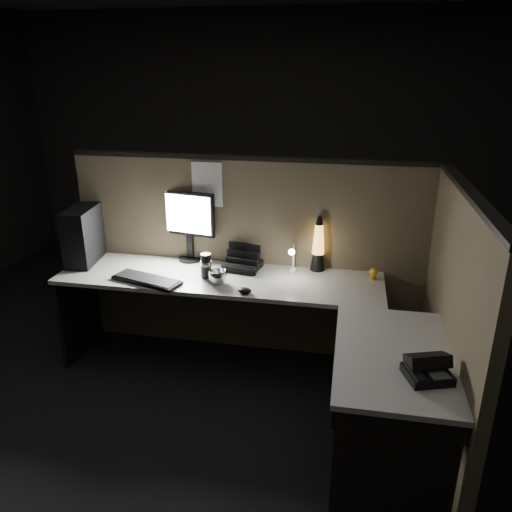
% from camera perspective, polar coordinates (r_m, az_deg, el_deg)
% --- Properties ---
extents(floor, '(6.00, 6.00, 0.00)m').
position_cam_1_polar(floor, '(3.39, -4.07, -18.00)').
color(floor, black).
rests_on(floor, ground).
extents(room_shell, '(6.00, 6.00, 6.00)m').
position_cam_1_polar(room_shell, '(2.69, -4.96, 10.00)').
color(room_shell, silver).
rests_on(room_shell, ground).
extents(partition_back, '(2.66, 0.06, 1.50)m').
position_cam_1_polar(partition_back, '(3.80, -0.79, -0.31)').
color(partition_back, brown).
rests_on(partition_back, ground).
extents(partition_right, '(0.06, 1.66, 1.50)m').
position_cam_1_polar(partition_right, '(3.04, 21.35, -7.59)').
color(partition_right, brown).
rests_on(partition_right, ground).
extents(desk, '(2.60, 1.60, 0.73)m').
position_cam_1_polar(desk, '(3.24, -0.08, -7.60)').
color(desk, '#A7A49E').
rests_on(desk, ground).
extents(pc_tower, '(0.23, 0.42, 0.42)m').
position_cam_1_polar(pc_tower, '(3.95, -19.17, 2.23)').
color(pc_tower, black).
rests_on(pc_tower, desk).
extents(monitor, '(0.41, 0.18, 0.53)m').
position_cam_1_polar(monitor, '(3.78, -7.67, 4.17)').
color(monitor, black).
rests_on(monitor, desk).
extents(keyboard, '(0.52, 0.30, 0.02)m').
position_cam_1_polar(keyboard, '(3.53, -12.35, -2.70)').
color(keyboard, black).
rests_on(keyboard, desk).
extents(mouse, '(0.11, 0.09, 0.04)m').
position_cam_1_polar(mouse, '(3.27, -1.31, -3.96)').
color(mouse, black).
rests_on(mouse, desk).
extents(clip_lamp, '(0.04, 0.17, 0.22)m').
position_cam_1_polar(clip_lamp, '(3.51, 4.19, -0.26)').
color(clip_lamp, white).
rests_on(clip_lamp, desk).
extents(organizer, '(0.29, 0.26, 0.19)m').
position_cam_1_polar(organizer, '(3.66, -1.53, -0.77)').
color(organizer, black).
rests_on(organizer, desk).
extents(lava_lamp, '(0.11, 0.11, 0.40)m').
position_cam_1_polar(lava_lamp, '(3.62, 7.12, 0.90)').
color(lava_lamp, black).
rests_on(lava_lamp, desk).
extents(travel_mug, '(0.08, 0.08, 0.18)m').
position_cam_1_polar(travel_mug, '(3.50, -5.73, -1.12)').
color(travel_mug, black).
rests_on(travel_mug, desk).
extents(steel_mug, '(0.16, 0.16, 0.10)m').
position_cam_1_polar(steel_mug, '(3.41, -4.38, -2.41)').
color(steel_mug, '#B0B0B7').
rests_on(steel_mug, desk).
extents(figurine, '(0.06, 0.06, 0.06)m').
position_cam_1_polar(figurine, '(3.57, 13.27, -1.82)').
color(figurine, gold).
rests_on(figurine, desk).
extents(pinned_paper, '(0.23, 0.00, 0.32)m').
position_cam_1_polar(pinned_paper, '(3.67, -5.61, 8.13)').
color(pinned_paper, white).
rests_on(pinned_paper, partition_back).
extents(desk_phone, '(0.25, 0.25, 0.12)m').
position_cam_1_polar(desk_phone, '(2.57, 18.93, -12.07)').
color(desk_phone, black).
rests_on(desk_phone, desk).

